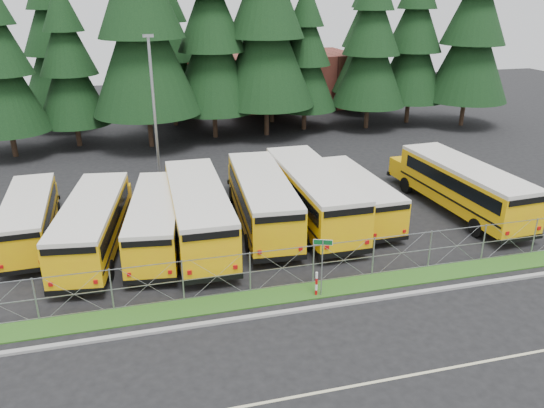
{
  "coord_description": "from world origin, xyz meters",
  "views": [
    {
      "loc": [
        -8.3,
        -21.5,
        12.74
      ],
      "look_at": [
        -1.68,
        4.0,
        2.12
      ],
      "focal_mm": 35.0,
      "sensor_mm": 36.0,
      "label": 1
    }
  ],
  "objects_px": {
    "bus_0": "(30,219)",
    "light_standard": "(154,106)",
    "bus_4": "(261,200)",
    "striped_bollard": "(316,284)",
    "bus_east": "(459,188)",
    "street_sign": "(322,256)",
    "bus_2": "(157,221)",
    "bus_1": "(94,226)",
    "bus_5": "(310,195)",
    "bus_6": "(353,196)",
    "bus_3": "(198,213)"
  },
  "relations": [
    {
      "from": "bus_2",
      "to": "bus_3",
      "type": "bearing_deg",
      "value": 10.34
    },
    {
      "from": "bus_east",
      "to": "bus_2",
      "type": "bearing_deg",
      "value": 176.82
    },
    {
      "from": "bus_east",
      "to": "striped_bollard",
      "type": "height_order",
      "value": "bus_east"
    },
    {
      "from": "bus_3",
      "to": "bus_6",
      "type": "xyz_separation_m",
      "value": [
        9.46,
        0.95,
        -0.28
      ]
    },
    {
      "from": "bus_4",
      "to": "bus_5",
      "type": "distance_m",
      "value": 2.93
    },
    {
      "from": "bus_0",
      "to": "bus_4",
      "type": "bearing_deg",
      "value": -7.64
    },
    {
      "from": "bus_0",
      "to": "striped_bollard",
      "type": "relative_size",
      "value": 8.25
    },
    {
      "from": "bus_3",
      "to": "bus_east",
      "type": "bearing_deg",
      "value": 0.53
    },
    {
      "from": "striped_bollard",
      "to": "light_standard",
      "type": "bearing_deg",
      "value": 108.87
    },
    {
      "from": "bus_2",
      "to": "light_standard",
      "type": "xyz_separation_m",
      "value": [
        0.68,
        10.08,
        4.12
      ]
    },
    {
      "from": "bus_4",
      "to": "street_sign",
      "type": "bearing_deg",
      "value": -80.83
    },
    {
      "from": "bus_4",
      "to": "striped_bollard",
      "type": "bearing_deg",
      "value": -82.2
    },
    {
      "from": "bus_1",
      "to": "bus_5",
      "type": "xyz_separation_m",
      "value": [
        12.07,
        0.97,
        0.18
      ]
    },
    {
      "from": "bus_1",
      "to": "street_sign",
      "type": "relative_size",
      "value": 3.93
    },
    {
      "from": "street_sign",
      "to": "light_standard",
      "type": "xyz_separation_m",
      "value": [
        -6.06,
        17.2,
        3.47
      ]
    },
    {
      "from": "bus_6",
      "to": "light_standard",
      "type": "bearing_deg",
      "value": 138.64
    },
    {
      "from": "bus_6",
      "to": "bus_east",
      "type": "height_order",
      "value": "bus_east"
    },
    {
      "from": "bus_4",
      "to": "bus_5",
      "type": "relative_size",
      "value": 0.95
    },
    {
      "from": "bus_4",
      "to": "striped_bollard",
      "type": "relative_size",
      "value": 9.85
    },
    {
      "from": "street_sign",
      "to": "striped_bollard",
      "type": "relative_size",
      "value": 2.34
    },
    {
      "from": "bus_2",
      "to": "bus_5",
      "type": "xyz_separation_m",
      "value": [
        8.89,
        1.05,
        0.24
      ]
    },
    {
      "from": "bus_2",
      "to": "striped_bollard",
      "type": "distance_m",
      "value": 9.64
    },
    {
      "from": "street_sign",
      "to": "striped_bollard",
      "type": "bearing_deg",
      "value": 161.19
    },
    {
      "from": "bus_2",
      "to": "light_standard",
      "type": "relative_size",
      "value": 1.04
    },
    {
      "from": "bus_1",
      "to": "striped_bollard",
      "type": "bearing_deg",
      "value": -28.49
    },
    {
      "from": "bus_east",
      "to": "street_sign",
      "type": "xyz_separation_m",
      "value": [
        -11.45,
        -7.22,
        0.47
      ]
    },
    {
      "from": "bus_2",
      "to": "bus_3",
      "type": "height_order",
      "value": "bus_3"
    },
    {
      "from": "bus_5",
      "to": "bus_6",
      "type": "bearing_deg",
      "value": -0.27
    },
    {
      "from": "bus_2",
      "to": "bus_0",
      "type": "bearing_deg",
      "value": 168.87
    },
    {
      "from": "bus_4",
      "to": "bus_east",
      "type": "bearing_deg",
      "value": -0.9
    },
    {
      "from": "bus_3",
      "to": "bus_6",
      "type": "height_order",
      "value": "bus_3"
    },
    {
      "from": "bus_1",
      "to": "light_standard",
      "type": "height_order",
      "value": "light_standard"
    },
    {
      "from": "bus_0",
      "to": "street_sign",
      "type": "height_order",
      "value": "street_sign"
    },
    {
      "from": "bus_0",
      "to": "bus_east",
      "type": "height_order",
      "value": "bus_east"
    },
    {
      "from": "street_sign",
      "to": "light_standard",
      "type": "height_order",
      "value": "light_standard"
    },
    {
      "from": "bus_1",
      "to": "bus_2",
      "type": "relative_size",
      "value": 1.04
    },
    {
      "from": "bus_0",
      "to": "bus_5",
      "type": "height_order",
      "value": "bus_5"
    },
    {
      "from": "bus_0",
      "to": "light_standard",
      "type": "relative_size",
      "value": 0.98
    },
    {
      "from": "bus_4",
      "to": "striped_bollard",
      "type": "xyz_separation_m",
      "value": [
        0.57,
        -8.16,
        -0.95
      ]
    },
    {
      "from": "bus_4",
      "to": "bus_6",
      "type": "height_order",
      "value": "bus_4"
    },
    {
      "from": "bus_0",
      "to": "bus_1",
      "type": "bearing_deg",
      "value": -34.49
    },
    {
      "from": "bus_2",
      "to": "bus_east",
      "type": "distance_m",
      "value": 18.19
    },
    {
      "from": "bus_east",
      "to": "bus_6",
      "type": "bearing_deg",
      "value": 168.18
    },
    {
      "from": "bus_0",
      "to": "bus_6",
      "type": "xyz_separation_m",
      "value": [
        18.25,
        -1.16,
        0.01
      ]
    },
    {
      "from": "bus_1",
      "to": "street_sign",
      "type": "xyz_separation_m",
      "value": [
        9.91,
        -7.2,
        0.59
      ]
    },
    {
      "from": "bus_2",
      "to": "light_standard",
      "type": "height_order",
      "value": "light_standard"
    },
    {
      "from": "bus_0",
      "to": "bus_2",
      "type": "height_order",
      "value": "bus_2"
    },
    {
      "from": "bus_6",
      "to": "light_standard",
      "type": "relative_size",
      "value": 0.99
    },
    {
      "from": "bus_2",
      "to": "street_sign",
      "type": "relative_size",
      "value": 3.76
    },
    {
      "from": "bus_1",
      "to": "bus_2",
      "type": "distance_m",
      "value": 3.18
    }
  ]
}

